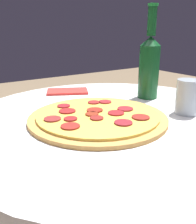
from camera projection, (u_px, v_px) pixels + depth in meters
The scene contains 5 objects.
table at pixel (114, 177), 0.72m from camera, with size 0.81×0.81×0.69m.
pizza at pixel (98, 117), 0.63m from camera, with size 0.35×0.35×0.02m.
beer_bottle at pixel (149, 64), 0.80m from camera, with size 0.07×0.07×0.29m.
drinking_glass at pixel (188, 97), 0.66m from camera, with size 0.06×0.06×0.09m.
napkin at pixel (67, 91), 0.90m from camera, with size 0.17×0.14×0.01m.
Camera 1 is at (-0.39, -0.49, 0.91)m, focal length 40.00 mm.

